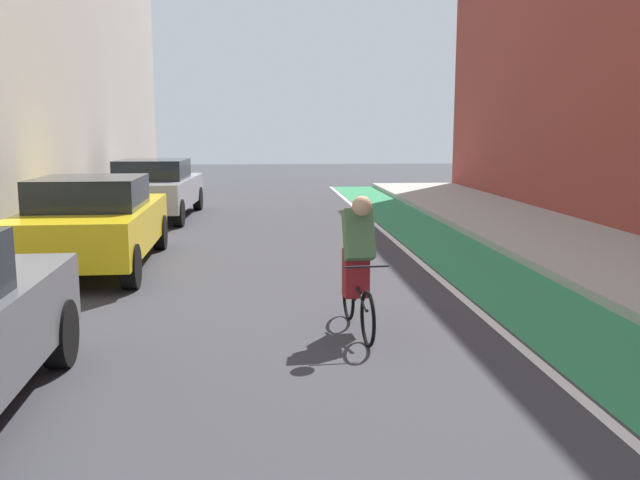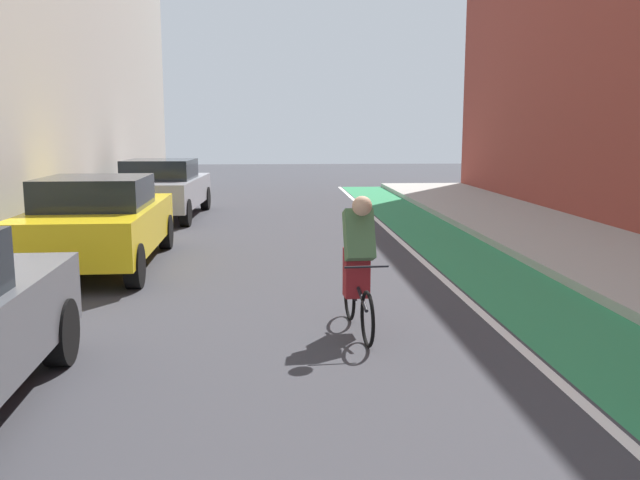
{
  "view_description": "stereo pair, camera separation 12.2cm",
  "coord_description": "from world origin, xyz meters",
  "views": [
    {
      "loc": [
        -0.27,
        4.8,
        2.3
      ],
      "look_at": [
        0.33,
        11.97,
        1.12
      ],
      "focal_mm": 37.97,
      "sensor_mm": 36.0,
      "label": 1
    },
    {
      "loc": [
        -0.15,
        4.79,
        2.3
      ],
      "look_at": [
        0.33,
        11.97,
        1.12
      ],
      "focal_mm": 37.97,
      "sensor_mm": 36.0,
      "label": 2
    }
  ],
  "objects": [
    {
      "name": "parked_sedan_silver",
      "position": [
        -3.1,
        22.71,
        0.79
      ],
      "size": [
        2.1,
        4.63,
        1.53
      ],
      "color": "#9EA0A8",
      "rests_on": "ground"
    },
    {
      "name": "cyclist_trailing",
      "position": [
        0.78,
        12.24,
        0.84
      ],
      "size": [
        0.48,
        1.66,
        1.59
      ],
      "color": "black",
      "rests_on": "ground"
    },
    {
      "name": "parked_sedan_yellow_cab",
      "position": [
        -3.09,
        16.22,
        0.79
      ],
      "size": [
        2.01,
        4.49,
        1.53
      ],
      "color": "yellow",
      "rests_on": "ground"
    },
    {
      "name": "lane_divider_stripe",
      "position": [
        2.44,
        14.99,
        0.0
      ],
      "size": [
        0.12,
        33.99,
        0.0
      ],
      "primitive_type": "cube",
      "color": "white",
      "rests_on": "ground"
    },
    {
      "name": "ground_plane",
      "position": [
        0.0,
        12.99,
        0.0
      ],
      "size": [
        74.78,
        74.78,
        0.0
      ],
      "primitive_type": "plane",
      "color": "#38383D"
    },
    {
      "name": "bike_lane_paint",
      "position": [
        3.34,
        14.99,
        0.0
      ],
      "size": [
        1.6,
        33.99,
        0.0
      ],
      "primitive_type": "cube",
      "color": "#2D8451",
      "rests_on": "ground"
    }
  ]
}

